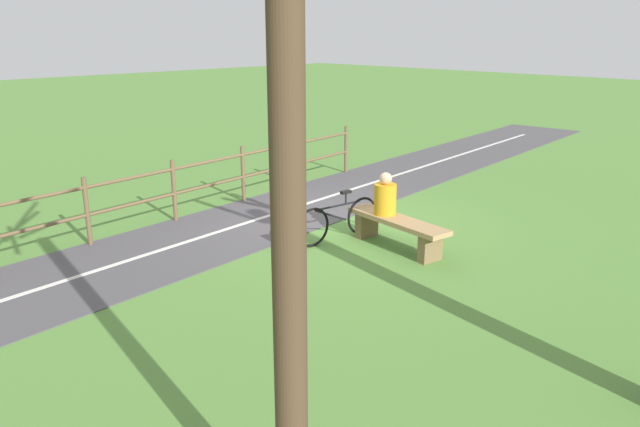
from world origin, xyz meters
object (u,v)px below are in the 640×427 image
backpack (291,236)px  person_seated (385,197)px  tree_far_left (282,201)px  bicycle (338,220)px  bench (397,227)px

backpack → person_seated: bearing=-128.1°
backpack → tree_far_left: 6.59m
bicycle → tree_far_left: tree_far_left is taller
person_seated → bicycle: 0.91m
person_seated → backpack: size_ratio=1.90×
person_seated → tree_far_left: size_ratio=0.13×
person_seated → backpack: 1.71m
bench → bicycle: bearing=30.0°
bicycle → backpack: bearing=-13.7°
tree_far_left → backpack: bearing=-42.7°
bench → tree_far_left: tree_far_left is taller
bench → bicycle: (0.96, 0.39, -0.00)m
person_seated → bench: bearing=-180.0°
person_seated → bicycle: person_seated is taller
bench → person_seated: (0.30, -0.04, 0.45)m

